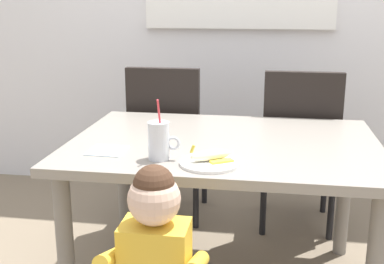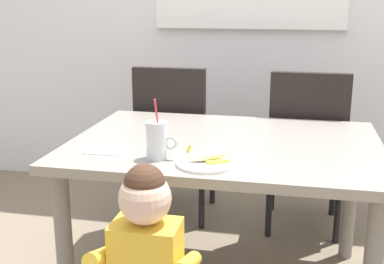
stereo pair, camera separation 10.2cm
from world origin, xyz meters
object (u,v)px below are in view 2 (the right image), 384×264
(dining_chair_right, at_px, (306,143))
(peeled_banana, at_px, (208,156))
(milk_cup, at_px, (157,142))
(snack_plate, at_px, (206,163))
(dining_table, at_px, (225,161))
(toddler_standing, at_px, (146,255))
(dining_chair_left, at_px, (174,135))
(paper_napkin, at_px, (107,149))

(dining_chair_right, distance_m, peeled_banana, 1.08)
(milk_cup, height_order, snack_plate, milk_cup)
(dining_table, height_order, dining_chair_right, dining_chair_right)
(dining_table, xyz_separation_m, toddler_standing, (-0.15, -0.71, -0.10))
(dining_chair_left, distance_m, peeled_banana, 1.11)
(dining_chair_right, height_order, peeled_banana, dining_chair_right)
(milk_cup, bearing_deg, dining_table, 53.08)
(milk_cup, bearing_deg, peeled_banana, -5.31)
(dining_chair_right, bearing_deg, milk_cup, 58.28)
(dining_table, height_order, paper_napkin, paper_napkin)
(dining_chair_left, height_order, milk_cup, milk_cup)
(dining_table, distance_m, milk_cup, 0.41)
(milk_cup, bearing_deg, toddler_standing, -79.64)
(dining_chair_right, height_order, toddler_standing, dining_chair_right)
(dining_chair_left, relative_size, toddler_standing, 1.15)
(dining_chair_right, relative_size, snack_plate, 4.17)
(dining_table, height_order, peeled_banana, peeled_banana)
(dining_table, bearing_deg, peeled_banana, -93.55)
(dining_table, xyz_separation_m, milk_cup, (-0.23, -0.30, 0.16))
(dining_chair_right, xyz_separation_m, milk_cup, (-0.60, -0.97, 0.25))
(snack_plate, bearing_deg, dining_chair_left, 110.35)
(dining_table, relative_size, dining_chair_right, 1.42)
(dining_chair_left, bearing_deg, paper_napkin, 86.36)
(peeled_banana, height_order, paper_napkin, peeled_banana)
(paper_napkin, bearing_deg, dining_table, 26.74)
(dining_table, xyz_separation_m, peeled_banana, (-0.02, -0.32, 0.12))
(dining_table, bearing_deg, dining_chair_left, 120.37)
(toddler_standing, xyz_separation_m, snack_plate, (0.13, 0.37, 0.20))
(toddler_standing, relative_size, peeled_banana, 4.79)
(dining_chair_right, height_order, snack_plate, dining_chair_right)
(peeled_banana, relative_size, paper_napkin, 1.17)
(paper_napkin, bearing_deg, dining_chair_right, 47.11)
(milk_cup, distance_m, snack_plate, 0.21)
(milk_cup, height_order, paper_napkin, milk_cup)
(dining_chair_right, bearing_deg, dining_table, 60.86)
(dining_chair_left, relative_size, snack_plate, 4.17)
(dining_table, bearing_deg, paper_napkin, -153.26)
(milk_cup, bearing_deg, dining_chair_right, 58.28)
(paper_napkin, bearing_deg, toddler_standing, -56.60)
(toddler_standing, relative_size, milk_cup, 3.38)
(dining_table, distance_m, peeled_banana, 0.35)
(peeled_banana, xyz_separation_m, paper_napkin, (-0.44, 0.09, -0.03))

